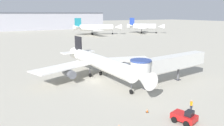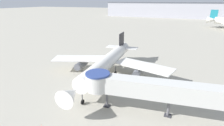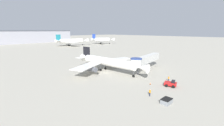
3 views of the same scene
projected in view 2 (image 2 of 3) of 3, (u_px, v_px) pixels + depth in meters
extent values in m
plane|color=#A8A393|center=(98.00, 78.00, 41.61)|extent=(800.00, 800.00, 0.00)
cylinder|color=white|center=(106.00, 64.00, 39.98)|extent=(4.82, 23.96, 3.16)
cone|color=white|center=(70.00, 95.00, 26.75)|extent=(3.40, 3.69, 3.16)
cone|color=white|center=(122.00, 49.00, 51.53)|extent=(3.49, 4.96, 3.16)
cube|color=white|center=(80.00, 58.00, 45.23)|extent=(14.39, 9.79, 0.22)
cube|color=white|center=(144.00, 66.00, 40.04)|extent=(14.29, 8.22, 0.22)
cube|color=black|center=(122.00, 40.00, 50.36)|extent=(0.53, 4.17, 4.11)
cube|color=white|center=(122.00, 47.00, 51.56)|extent=(9.33, 3.55, 0.18)
cylinder|color=#565960|center=(81.00, 65.00, 44.06)|extent=(2.03, 4.27, 1.74)
cylinder|color=#565960|center=(138.00, 72.00, 39.54)|extent=(2.03, 4.27, 1.74)
cylinder|color=#4C4C51|center=(82.00, 97.00, 30.72)|extent=(0.18, 0.18, 1.82)
cylinder|color=black|center=(83.00, 102.00, 31.02)|extent=(0.32, 0.92, 0.90)
cylinder|color=#4C4C51|center=(105.00, 68.00, 43.91)|extent=(0.22, 0.22, 1.82)
cylinder|color=black|center=(105.00, 72.00, 44.22)|extent=(0.46, 0.93, 0.90)
cylinder|color=#4C4C51|center=(116.00, 70.00, 43.02)|extent=(0.22, 0.22, 1.82)
cylinder|color=black|center=(116.00, 73.00, 43.33)|extent=(0.46, 0.93, 0.90)
cube|color=silver|center=(157.00, 89.00, 27.06)|extent=(19.76, 5.30, 2.80)
cylinder|color=silver|center=(98.00, 82.00, 29.51)|extent=(3.90, 3.90, 2.80)
cylinder|color=navy|center=(98.00, 74.00, 28.98)|extent=(4.10, 4.09, 0.30)
cylinder|color=#56565B|center=(107.00, 98.00, 30.10)|extent=(0.44, 0.44, 3.05)
cube|color=#333338|center=(107.00, 106.00, 30.59)|extent=(1.10, 1.10, 0.12)
cylinder|color=#56565B|center=(169.00, 108.00, 27.55)|extent=(0.44, 0.44, 3.05)
cube|color=#333338|center=(168.00, 115.00, 28.05)|extent=(1.10, 1.10, 0.12)
cube|color=black|center=(156.00, 93.00, 34.91)|extent=(0.35, 0.35, 0.04)
cone|color=orange|center=(156.00, 92.00, 34.81)|extent=(0.24, 0.24, 0.55)
cylinder|color=white|center=(156.00, 91.00, 34.79)|extent=(0.13, 0.13, 0.07)
cone|color=orange|center=(42.00, 126.00, 25.19)|extent=(0.27, 0.27, 0.61)
cylinder|color=white|center=(41.00, 126.00, 25.17)|extent=(0.15, 0.15, 0.07)
cone|color=white|center=(212.00, 20.00, 117.37)|extent=(7.32, 5.79, 4.29)
cube|color=#19707F|center=(214.00, 14.00, 115.89)|extent=(4.43, 1.38, 5.58)
cube|color=white|center=(212.00, 19.00, 117.31)|extent=(5.97, 11.88, 0.18)
cube|color=#A8A8B2|center=(177.00, 10.00, 188.73)|extent=(153.27, 23.17, 14.89)
cube|color=#4C515B|center=(178.00, 3.00, 186.02)|extent=(153.27, 23.64, 1.20)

